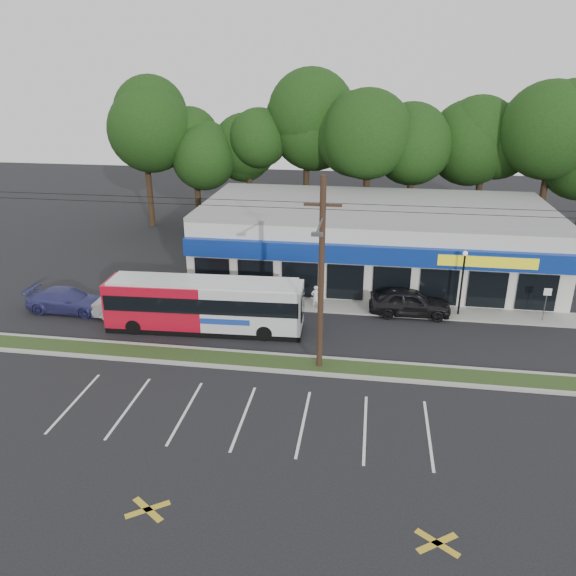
{
  "coord_description": "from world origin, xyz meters",
  "views": [
    {
      "loc": [
        5.25,
        -24.64,
        14.62
      ],
      "look_at": [
        0.75,
        5.0,
        2.74
      ],
      "focal_mm": 35.0,
      "sensor_mm": 36.0,
      "label": 1
    }
  ],
  "objects_px": {
    "car_blue": "(67,300)",
    "sign_post": "(546,299)",
    "metrobus": "(205,304)",
    "pedestrian_a": "(315,297)",
    "car_dark": "(410,302)",
    "utility_pole": "(318,270)",
    "car_silver": "(133,306)",
    "pedestrian_b": "(393,302)",
    "lamp_post": "(463,276)"
  },
  "relations": [
    {
      "from": "lamp_post",
      "to": "pedestrian_b",
      "type": "relative_size",
      "value": 2.69
    },
    {
      "from": "car_blue",
      "to": "pedestrian_a",
      "type": "distance_m",
      "value": 15.82
    },
    {
      "from": "car_silver",
      "to": "pedestrian_b",
      "type": "relative_size",
      "value": 3.0
    },
    {
      "from": "car_blue",
      "to": "car_silver",
      "type": "bearing_deg",
      "value": -93.39
    },
    {
      "from": "utility_pole",
      "to": "sign_post",
      "type": "xyz_separation_m",
      "value": [
        13.17,
        7.65,
        -3.86
      ]
    },
    {
      "from": "sign_post",
      "to": "car_dark",
      "type": "xyz_separation_m",
      "value": [
        -8.04,
        -0.11,
        -0.7
      ]
    },
    {
      "from": "pedestrian_a",
      "to": "lamp_post",
      "type": "bearing_deg",
      "value": 164.63
    },
    {
      "from": "lamp_post",
      "to": "car_dark",
      "type": "xyz_separation_m",
      "value": [
        -3.04,
        -0.34,
        -1.81
      ]
    },
    {
      "from": "lamp_post",
      "to": "car_dark",
      "type": "height_order",
      "value": "lamp_post"
    },
    {
      "from": "car_dark",
      "to": "car_blue",
      "type": "xyz_separation_m",
      "value": [
        -21.54,
        -2.71,
        -0.11
      ]
    },
    {
      "from": "pedestrian_a",
      "to": "utility_pole",
      "type": "bearing_deg",
      "value": 78.99
    },
    {
      "from": "sign_post",
      "to": "pedestrian_a",
      "type": "relative_size",
      "value": 1.4
    },
    {
      "from": "sign_post",
      "to": "car_dark",
      "type": "height_order",
      "value": "sign_post"
    },
    {
      "from": "metrobus",
      "to": "pedestrian_a",
      "type": "relative_size",
      "value": 7.31
    },
    {
      "from": "metrobus",
      "to": "pedestrian_a",
      "type": "distance_m",
      "value": 7.36
    },
    {
      "from": "car_silver",
      "to": "pedestrian_a",
      "type": "bearing_deg",
      "value": -75.8
    },
    {
      "from": "car_blue",
      "to": "pedestrian_b",
      "type": "xyz_separation_m",
      "value": [
        20.51,
        2.72,
        0.04
      ]
    },
    {
      "from": "car_silver",
      "to": "pedestrian_b",
      "type": "bearing_deg",
      "value": -80.66
    },
    {
      "from": "lamp_post",
      "to": "car_blue",
      "type": "relative_size",
      "value": 0.82
    },
    {
      "from": "car_dark",
      "to": "metrobus",
      "type": "bearing_deg",
      "value": 107.19
    },
    {
      "from": "metrobus",
      "to": "sign_post",
      "type": "bearing_deg",
      "value": 8.95
    },
    {
      "from": "utility_pole",
      "to": "pedestrian_a",
      "type": "height_order",
      "value": "utility_pole"
    },
    {
      "from": "utility_pole",
      "to": "car_dark",
      "type": "distance_m",
      "value": 10.19
    },
    {
      "from": "lamp_post",
      "to": "pedestrian_b",
      "type": "distance_m",
      "value": 4.49
    },
    {
      "from": "lamp_post",
      "to": "metrobus",
      "type": "relative_size",
      "value": 0.37
    },
    {
      "from": "utility_pole",
      "to": "car_dark",
      "type": "bearing_deg",
      "value": 55.78
    },
    {
      "from": "lamp_post",
      "to": "pedestrian_a",
      "type": "relative_size",
      "value": 2.67
    },
    {
      "from": "utility_pole",
      "to": "lamp_post",
      "type": "distance_m",
      "value": 11.67
    },
    {
      "from": "utility_pole",
      "to": "metrobus",
      "type": "xyz_separation_m",
      "value": [
        -6.95,
        3.57,
        -3.77
      ]
    },
    {
      "from": "car_blue",
      "to": "sign_post",
      "type": "bearing_deg",
      "value": -83.35
    },
    {
      "from": "car_dark",
      "to": "sign_post",
      "type": "bearing_deg",
      "value": -90.19
    },
    {
      "from": "sign_post",
      "to": "pedestrian_b",
      "type": "relative_size",
      "value": 1.41
    },
    {
      "from": "sign_post",
      "to": "pedestrian_a",
      "type": "height_order",
      "value": "sign_post"
    },
    {
      "from": "car_blue",
      "to": "pedestrian_a",
      "type": "relative_size",
      "value": 3.25
    },
    {
      "from": "car_blue",
      "to": "pedestrian_b",
      "type": "distance_m",
      "value": 20.69
    },
    {
      "from": "car_silver",
      "to": "pedestrian_a",
      "type": "xyz_separation_m",
      "value": [
        11.0,
        3.12,
        0.01
      ]
    },
    {
      "from": "metrobus",
      "to": "pedestrian_b",
      "type": "xyz_separation_m",
      "value": [
        11.05,
        3.97,
        -0.85
      ]
    },
    {
      "from": "car_silver",
      "to": "car_blue",
      "type": "height_order",
      "value": "car_silver"
    },
    {
      "from": "car_silver",
      "to": "pedestrian_b",
      "type": "xyz_separation_m",
      "value": [
        15.94,
        3.08,
        0.01
      ]
    },
    {
      "from": "sign_post",
      "to": "metrobus",
      "type": "xyz_separation_m",
      "value": [
        -20.12,
        -4.07,
        0.09
      ]
    },
    {
      "from": "utility_pole",
      "to": "car_blue",
      "type": "distance_m",
      "value": 17.73
    },
    {
      "from": "lamp_post",
      "to": "sign_post",
      "type": "xyz_separation_m",
      "value": [
        5.0,
        -0.23,
        -1.12
      ]
    },
    {
      "from": "utility_pole",
      "to": "car_dark",
      "type": "height_order",
      "value": "utility_pole"
    },
    {
      "from": "metrobus",
      "to": "pedestrian_b",
      "type": "relative_size",
      "value": 7.35
    },
    {
      "from": "pedestrian_a",
      "to": "metrobus",
      "type": "bearing_deg",
      "value": 15.89
    },
    {
      "from": "sign_post",
      "to": "car_blue",
      "type": "height_order",
      "value": "sign_post"
    },
    {
      "from": "utility_pole",
      "to": "metrobus",
      "type": "height_order",
      "value": "utility_pole"
    },
    {
      "from": "pedestrian_b",
      "to": "car_dark",
      "type": "bearing_deg",
      "value": -174.22
    },
    {
      "from": "sign_post",
      "to": "pedestrian_a",
      "type": "distance_m",
      "value": 14.02
    },
    {
      "from": "pedestrian_a",
      "to": "pedestrian_b",
      "type": "distance_m",
      "value": 4.94
    }
  ]
}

